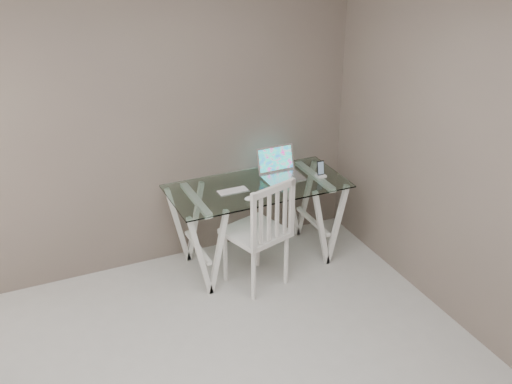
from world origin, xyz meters
TOP-DOWN VIEW (x-y plane):
  - room at (-0.06, 0.02)m, footprint 4.50×4.52m
  - desk at (0.97, 1.84)m, footprint 1.50×0.70m
  - chair at (0.85, 1.48)m, footprint 0.55×0.55m
  - laptop at (1.22, 1.94)m, footprint 0.34×0.31m
  - keyboard at (0.73, 1.82)m, footprint 0.26×0.11m
  - mouse at (0.81, 1.61)m, footprint 0.11×0.06m
  - phone_dock at (1.54, 1.78)m, footprint 0.08×0.08m

SIDE VIEW (x-z plane):
  - desk at x=0.97m, z-range 0.01..0.76m
  - chair at x=0.85m, z-range 0.05..1.02m
  - keyboard at x=0.73m, z-range 0.75..0.75m
  - mouse at x=0.81m, z-range 0.75..0.78m
  - phone_dock at x=1.54m, z-range 0.71..0.86m
  - laptop at x=1.22m, z-range 0.68..0.92m
  - room at x=-0.06m, z-range 0.36..3.07m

